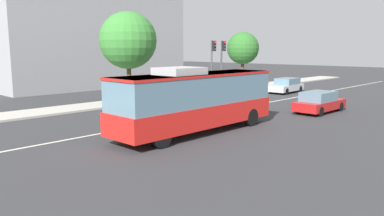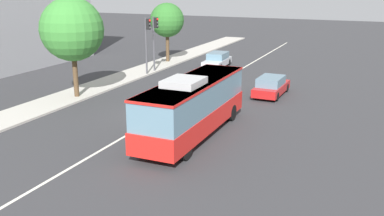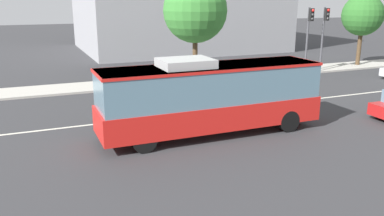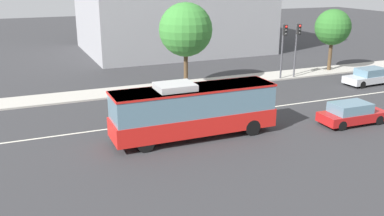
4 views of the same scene
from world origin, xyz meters
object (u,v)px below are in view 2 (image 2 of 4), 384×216
object	(u,v)px
street_tree_kerbside_left	(167,20)
street_tree_kerbside_centre	(72,30)
traffic_light_near_corner	(155,35)
traffic_light_mid_block	(147,36)
transit_bus	(193,104)
sedan_silver	(217,60)
sedan_red	(271,86)

from	to	relation	value
street_tree_kerbside_left	street_tree_kerbside_centre	bearing A→B (deg)	-177.91
traffic_light_near_corner	traffic_light_mid_block	xyz separation A→B (m)	(-1.52, -0.04, 0.00)
traffic_light_near_corner	traffic_light_mid_block	size ratio (longest dim) A/B	1.00
transit_bus	traffic_light_near_corner	world-z (taller)	traffic_light_near_corner
sedan_silver	street_tree_kerbside_centre	distance (m)	16.99
traffic_light_mid_block	transit_bus	bearing A→B (deg)	-53.56
sedan_silver	sedan_red	world-z (taller)	same
sedan_red	street_tree_kerbside_centre	distance (m)	15.13
sedan_red	traffic_light_mid_block	distance (m)	12.76
sedan_silver	street_tree_kerbside_left	size ratio (longest dim) A/B	0.74
transit_bus	sedan_silver	world-z (taller)	transit_bus
street_tree_kerbside_left	traffic_light_mid_block	bearing A→B (deg)	-168.28
transit_bus	traffic_light_mid_block	world-z (taller)	traffic_light_mid_block
sedan_red	traffic_light_mid_block	bearing A→B (deg)	78.61
transit_bus	traffic_light_mid_block	size ratio (longest dim) A/B	1.92
traffic_light_near_corner	traffic_light_mid_block	world-z (taller)	same
traffic_light_mid_block	street_tree_kerbside_left	xyz separation A→B (m)	(6.68, 1.39, 0.87)
sedan_red	street_tree_kerbside_left	bearing A→B (deg)	56.50
traffic_light_mid_block	street_tree_kerbside_centre	xyz separation A→B (m)	(-9.30, 0.80, 1.46)
transit_bus	traffic_light_near_corner	xyz separation A→B (m)	(14.78, 10.35, 1.75)
street_tree_kerbside_centre	sedan_red	bearing A→B (deg)	-63.15
street_tree_kerbside_left	transit_bus	bearing A→B (deg)	-149.61
sedan_silver	traffic_light_near_corner	size ratio (longest dim) A/B	0.88
sedan_silver	street_tree_kerbside_left	xyz separation A→B (m)	(0.39, 5.78, 3.71)
street_tree_kerbside_left	traffic_light_near_corner	bearing A→B (deg)	-165.37
transit_bus	sedan_red	distance (m)	10.72
street_tree_kerbside_centre	sedan_silver	bearing A→B (deg)	-18.45
transit_bus	street_tree_kerbside_centre	bearing A→B (deg)	70.49
sedan_silver	transit_bus	bearing A→B (deg)	13.97
sedan_silver	street_tree_kerbside_left	bearing A→B (deg)	-96.72
street_tree_kerbside_centre	traffic_light_mid_block	bearing A→B (deg)	-4.93
sedan_silver	traffic_light_mid_block	distance (m)	8.18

